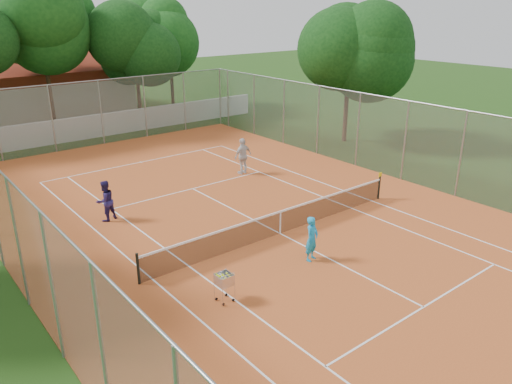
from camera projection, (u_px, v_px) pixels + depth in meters
ground at (280, 234)px, 19.31m from camera, size 120.00×120.00×0.00m
court_pad at (280, 234)px, 19.30m from camera, size 18.00×34.00×0.02m
court_lines at (280, 234)px, 19.30m from camera, size 10.98×23.78×0.01m
tennis_net at (280, 222)px, 19.13m from camera, size 11.88×0.10×0.98m
perimeter_fence at (281, 186)px, 18.60m from camera, size 18.00×34.00×4.00m
boundary_wall at (91, 127)px, 32.94m from camera, size 26.00×0.30×1.50m
clubhouse at (15, 89)px, 38.58m from camera, size 16.40×9.00×4.40m
tropical_trees at (67, 57)px, 33.63m from camera, size 29.00×19.00×10.00m
player_near at (312, 239)px, 17.07m from camera, size 0.67×0.54×1.60m
player_far_left at (105, 201)px, 20.21m from camera, size 0.97×0.84×1.70m
player_far_right at (243, 156)px, 25.82m from camera, size 1.15×0.57×1.90m
ball_hopper at (224, 287)px, 14.75m from camera, size 0.56×0.56×1.00m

